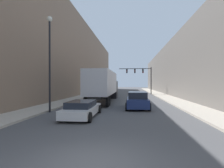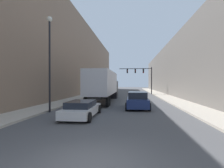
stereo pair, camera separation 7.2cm
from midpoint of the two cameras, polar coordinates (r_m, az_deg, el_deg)
name	(u,v)px [view 1 (the left image)]	position (r m, az deg, el deg)	size (l,w,h in m)	color
ground_plane	(91,168)	(5.57, -7.41, -25.51)	(200.00, 200.00, 0.00)	#4C4C4F
sidewalk_right	(161,95)	(35.44, 15.62, -3.48)	(2.71, 80.00, 0.15)	#B2A899
sidewalk_left	(90,94)	(35.91, -7.13, -3.42)	(2.71, 80.00, 0.15)	#B2A899
building_right	(184,69)	(36.45, 22.42, 4.68)	(6.00, 80.00, 10.40)	#66605B
building_left	(70,57)	(37.44, -13.71, 8.43)	(6.00, 80.00, 15.41)	#846B56
semi_truck	(104,85)	(22.98, -2.64, -0.32)	(2.59, 13.25, 3.83)	silver
sedan_car	(82,109)	(12.79, -9.91, -8.02)	(2.11, 4.70, 1.16)	silver
suv_car	(137,100)	(17.01, 8.14, -5.32)	(2.18, 4.56, 1.58)	navy
traffic_signal_gantry	(142,75)	(38.33, 9.64, 3.01)	(7.03, 0.35, 5.84)	black
street_lamp	(50,52)	(15.54, -19.82, 9.78)	(0.44, 0.44, 7.94)	black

